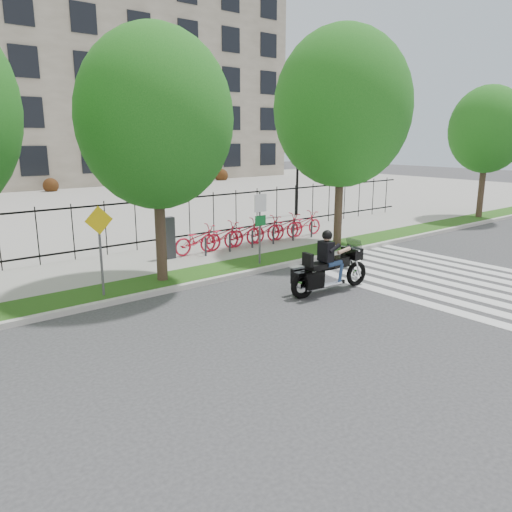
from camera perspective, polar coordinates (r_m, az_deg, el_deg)
ground at (r=13.37m, az=9.29°, el=-6.01°), size 120.00×120.00×0.00m
curb at (r=16.21m, az=-1.58°, el=-2.07°), size 60.00×0.20×0.15m
grass_verge at (r=16.87m, az=-3.34°, el=-1.47°), size 60.00×1.50×0.15m
sidewalk at (r=18.89m, az=-7.80°, el=0.06°), size 60.00×3.50×0.15m
plaza at (r=34.89m, az=-23.16°, el=5.21°), size 80.00×34.00×0.10m
crosswalk_stripes at (r=17.14m, az=20.09°, el=-2.28°), size 5.70×8.00×0.01m
iron_fence at (r=20.17m, az=-10.51°, el=3.93°), size 30.00×0.06×2.00m
lamp_post_right at (r=28.17m, az=4.78°, el=10.97°), size 1.06×0.70×4.25m
street_tree_1 at (r=15.01m, az=-11.43°, el=15.11°), size 4.50×4.50×7.36m
street_tree_2 at (r=20.05m, az=9.83°, el=16.35°), size 5.25×5.25×8.37m
street_tree_3 at (r=29.64m, az=24.95°, el=12.96°), size 3.95×3.95×6.92m
bike_share_station at (r=20.26m, az=-0.21°, el=2.85°), size 7.88×0.89×1.50m
sign_pole_regulatory at (r=16.92m, az=0.47°, el=4.37°), size 0.50×0.09×2.50m
sign_pole_warning at (r=14.07m, az=-17.41°, el=1.89°), size 0.78×0.09×2.49m
motorcycle_rider at (r=14.59m, az=8.48°, el=-1.27°), size 2.89×0.90×2.23m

